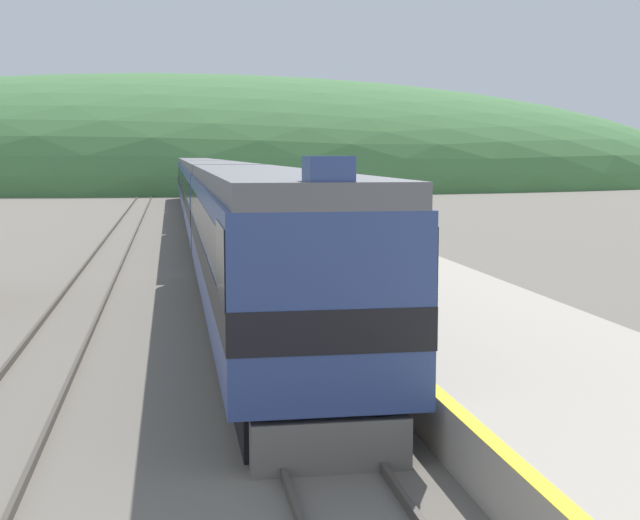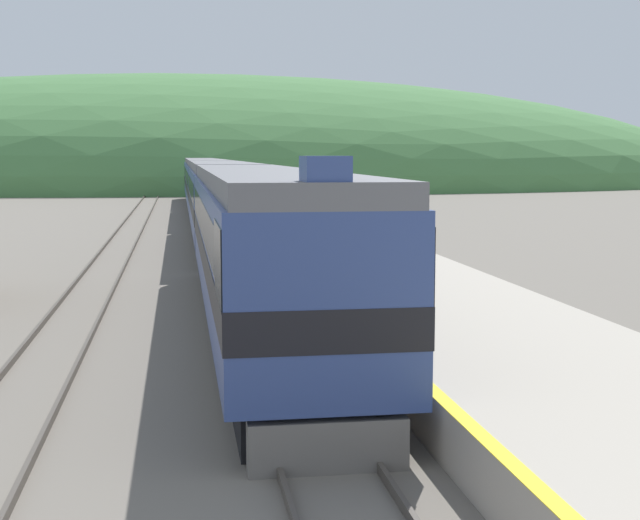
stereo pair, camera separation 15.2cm
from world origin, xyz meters
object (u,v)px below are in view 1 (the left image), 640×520
(carriage_third, at_px, (203,187))
(carriage_fourth, at_px, (195,179))
(carriage_second, at_px, (217,201))
(express_train_lead_car, at_px, (260,244))

(carriage_third, distance_m, carriage_fourth, 19.95)
(carriage_second, distance_m, carriage_fourth, 39.90)
(express_train_lead_car, bearing_deg, carriage_second, 90.00)
(carriage_second, xyz_separation_m, carriage_third, (0.00, 19.95, 0.00))
(express_train_lead_car, xyz_separation_m, carriage_third, (0.00, 41.25, -0.01))
(express_train_lead_car, height_order, carriage_fourth, express_train_lead_car)
(carriage_second, height_order, carriage_fourth, same)
(carriage_second, bearing_deg, carriage_fourth, 90.00)
(express_train_lead_car, xyz_separation_m, carriage_second, (0.00, 21.30, -0.01))
(carriage_third, height_order, carriage_fourth, same)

